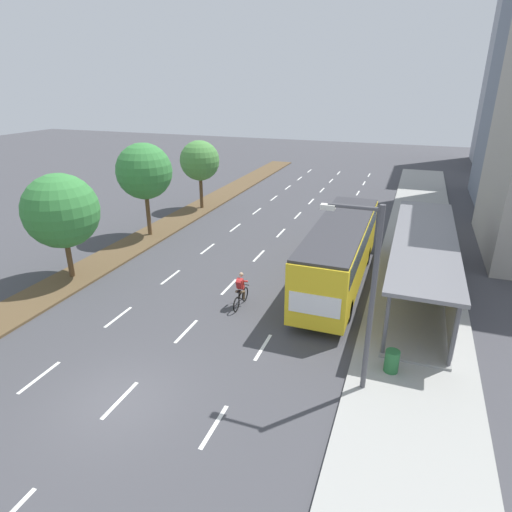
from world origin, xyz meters
The scene contains 14 objects.
ground_plane centered at (0.00, 0.00, 0.00)m, with size 140.00×140.00×0.00m, color #424247.
median_strip centered at (-8.30, 20.00, 0.06)m, with size 2.60×52.00×0.12m, color brown.
sidewalk_right centered at (9.25, 20.00, 0.07)m, with size 4.50×52.00×0.15m, color #9E9E99.
lane_divider_left centered at (-3.50, 18.52, 0.00)m, with size 0.14×48.04×0.01m.
lane_divider_center centered at (0.00, 18.52, 0.00)m, with size 0.14×48.04×0.01m.
lane_divider_right centered at (3.50, 18.52, 0.00)m, with size 0.14×48.04×0.01m.
bus_shelter centered at (9.53, 11.97, 1.86)m, with size 2.90×13.60×2.86m.
bus centered at (5.25, 11.52, 2.07)m, with size 2.54×11.29×3.37m.
cyclist centered at (1.36, 7.59, 0.79)m, with size 0.46×1.82×1.71m.
median_tree_second centered at (-8.48, 7.38, 3.78)m, with size 3.86×3.86×5.60m.
median_tree_third centered at (-8.34, 14.80, 4.48)m, with size 3.67×3.67×6.21m.
median_tree_fourth centered at (-8.09, 22.22, 4.02)m, with size 3.20×3.20×5.51m.
streetlight centered at (7.42, 3.41, 3.89)m, with size 1.91×0.24×6.50m.
trash_bin centered at (8.45, 4.65, 0.57)m, with size 0.52×0.52×0.85m, color #286B38.
Camera 1 is at (8.33, -9.30, 9.97)m, focal length 30.33 mm.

